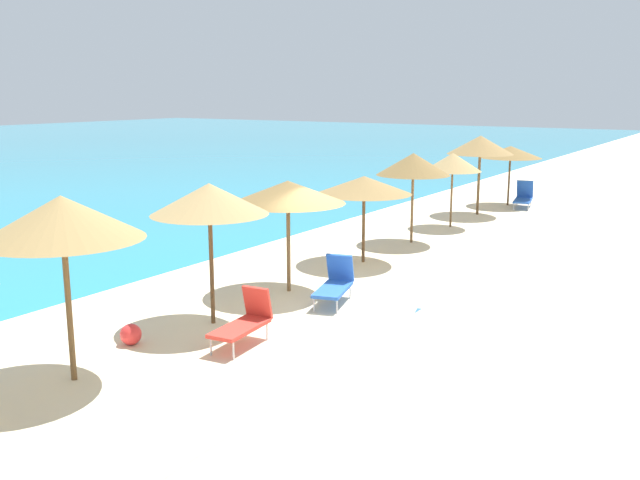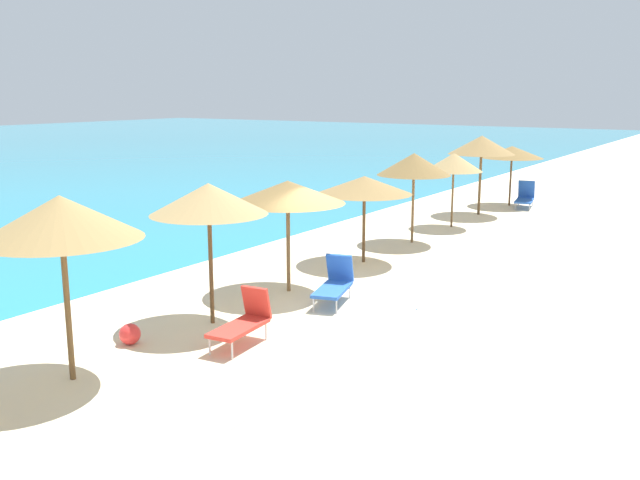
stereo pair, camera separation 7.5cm
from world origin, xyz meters
name	(u,v)px [view 1 (the left image)]	position (x,y,z in m)	size (l,w,h in m)	color
ground_plane	(347,303)	(0.00, 0.00, 0.00)	(160.00, 160.00, 0.00)	beige
beach_umbrella_3	(62,218)	(-6.05, 1.57, 2.66)	(2.53, 2.53, 3.02)	brown
beach_umbrella_4	(209,199)	(-2.66, 1.56, 2.53)	(2.32, 2.32, 2.84)	brown
beach_umbrella_5	(288,192)	(0.07, 1.62, 2.33)	(2.64, 2.64, 2.60)	brown
beach_umbrella_6	(364,185)	(3.53, 1.56, 2.12)	(2.58, 2.58, 2.36)	brown
beach_umbrella_7	(413,164)	(6.56, 1.55, 2.42)	(2.25, 2.25, 2.76)	brown
beach_umbrella_8	(453,162)	(9.63, 1.53, 2.23)	(1.95, 1.95, 2.54)	brown
beach_umbrella_9	(480,145)	(12.54, 1.64, 2.62)	(2.46, 2.46, 2.98)	brown
beach_umbrella_10	(511,152)	(15.34, 1.37, 2.18)	(2.49, 2.49, 2.42)	brown
lounge_chair_0	(245,321)	(-3.28, 0.24, 0.46)	(1.44, 0.69, 1.01)	red
lounge_chair_2	(523,197)	(15.16, 0.69, 0.42)	(1.62, 0.93, 1.05)	blue
lounge_chair_3	(335,283)	(-0.13, 0.23, 0.44)	(1.56, 0.98, 1.02)	blue
beach_ball	(131,334)	(-4.43, 2.01, 0.20)	(0.40, 0.40, 0.40)	red
cooler_box	(429,323)	(-0.90, -2.36, 0.22)	(0.53, 0.36, 0.43)	blue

